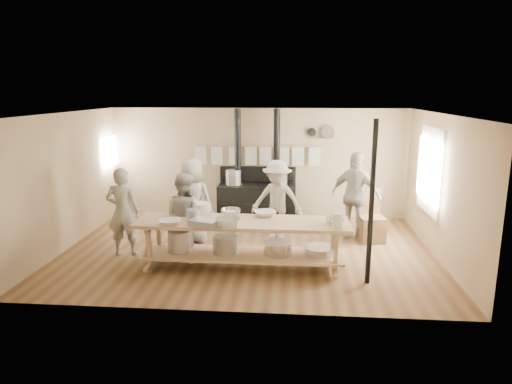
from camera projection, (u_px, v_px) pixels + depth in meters
ground at (248, 250)px, 8.77m from camera, size 7.00×7.00×0.00m
room_shell at (248, 167)px, 8.41m from camera, size 7.00×7.00×7.00m
window_right at (431, 171)px, 8.74m from camera, size 0.09×1.50×1.65m
left_opening at (110, 152)px, 10.64m from camera, size 0.00×0.90×0.90m
stove at (257, 198)px, 10.71m from camera, size 1.90×0.75×2.60m
towel_rail at (258, 153)px, 10.76m from camera, size 3.00×0.04×0.47m
back_wall_shelf at (321, 134)px, 10.58m from camera, size 0.63×0.14×0.32m
prep_table at (242, 239)px, 7.78m from camera, size 3.60×0.90×0.85m
support_post at (372, 204)px, 7.00m from camera, size 0.08×0.08×2.60m
cook_far_left at (123, 212)px, 8.38m from camera, size 0.63×0.44×1.65m
cook_left at (185, 216)px, 8.17m from camera, size 0.97×0.90×1.60m
cook_center at (193, 201)px, 9.07m from camera, size 0.92×0.70×1.70m
cook_right at (356, 196)px, 9.26m from camera, size 1.14×0.91×1.81m
cook_by_window at (277, 200)px, 9.29m from camera, size 1.16×0.80×1.64m
chair at (371, 226)px, 9.25m from camera, size 0.56×0.56×1.03m
bowl_white_a at (169, 222)px, 7.47m from camera, size 0.41×0.41×0.09m
bowl_steel_a at (231, 212)px, 8.03m from camera, size 0.49×0.49×0.11m
bowl_white_b at (265, 213)px, 7.99m from camera, size 0.46×0.46×0.09m
bowl_steel_b at (336, 221)px, 7.50m from camera, size 0.41×0.41×0.10m
roasting_pan at (204, 223)px, 7.42m from camera, size 0.53×0.44×0.10m
mixing_bowl_large at (228, 222)px, 7.39m from camera, size 0.46×0.46×0.13m
bucket_galv at (193, 215)px, 7.66m from camera, size 0.25×0.25×0.20m
deep_bowl_enamel at (201, 209)px, 8.07m from camera, size 0.44×0.44×0.21m
pitcher at (337, 221)px, 7.23m from camera, size 0.19×0.19×0.25m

